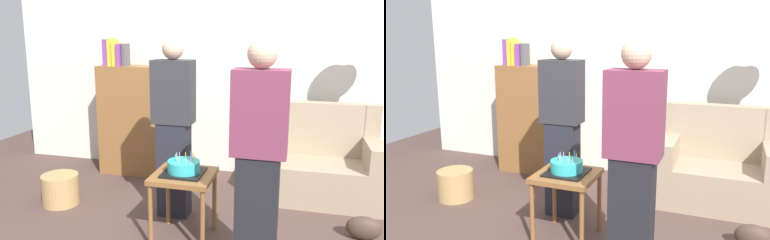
% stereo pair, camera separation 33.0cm
% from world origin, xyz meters
% --- Properties ---
extents(wall_back, '(6.00, 0.10, 2.70)m').
position_xyz_m(wall_back, '(0.00, 2.05, 1.35)').
color(wall_back, silver).
rests_on(wall_back, ground_plane).
extents(couch, '(1.10, 0.70, 0.96)m').
position_xyz_m(couch, '(0.86, 1.48, 0.34)').
color(couch, gray).
rests_on(couch, ground_plane).
extents(bookshelf, '(0.80, 0.36, 1.62)m').
position_xyz_m(bookshelf, '(-1.31, 1.68, 0.68)').
color(bookshelf, brown).
rests_on(bookshelf, ground_plane).
extents(side_table, '(0.48, 0.48, 0.56)m').
position_xyz_m(side_table, '(-0.26, 0.28, 0.48)').
color(side_table, brown).
rests_on(side_table, ground_plane).
extents(birthday_cake, '(0.32, 0.32, 0.17)m').
position_xyz_m(birthday_cake, '(-0.26, 0.28, 0.61)').
color(birthday_cake, black).
rests_on(birthday_cake, side_table).
extents(person_blowing_candles, '(0.36, 0.22, 1.63)m').
position_xyz_m(person_blowing_candles, '(-0.47, 0.69, 0.83)').
color(person_blowing_candles, '#23232D').
rests_on(person_blowing_candles, ground_plane).
extents(person_holding_cake, '(0.36, 0.22, 1.63)m').
position_xyz_m(person_holding_cake, '(0.37, -0.09, 0.83)').
color(person_holding_cake, black).
rests_on(person_holding_cake, ground_plane).
extents(wicker_basket, '(0.36, 0.36, 0.30)m').
position_xyz_m(wicker_basket, '(-1.64, 0.61, 0.15)').
color(wicker_basket, '#A88451').
rests_on(wicker_basket, ground_plane).
extents(handbag, '(0.28, 0.14, 0.20)m').
position_xyz_m(handbag, '(1.17, 0.65, 0.10)').
color(handbag, '#473328').
rests_on(handbag, ground_plane).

